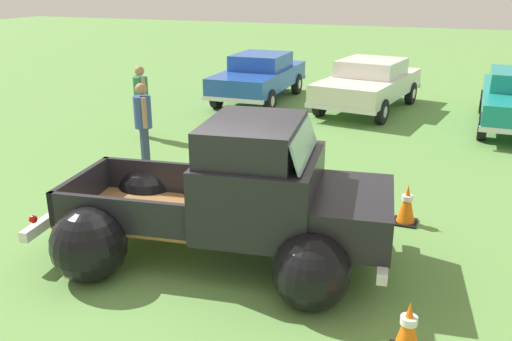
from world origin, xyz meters
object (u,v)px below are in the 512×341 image
vintage_pickup_truck (241,206)px  spectator_0 (141,97)px  show_car_1 (369,83)px  show_car_0 (260,75)px  lane_cone_1 (407,204)px  lane_cone_0 (408,330)px  spectator_2 (143,120)px

vintage_pickup_truck → spectator_0: vintage_pickup_truck is taller
vintage_pickup_truck → show_car_1: size_ratio=1.04×
show_car_0 → lane_cone_1: size_ratio=7.14×
vintage_pickup_truck → lane_cone_0: vintage_pickup_truck is taller
vintage_pickup_truck → lane_cone_1: 2.78m
show_car_1 → spectator_2: spectator_2 is taller
lane_cone_0 → lane_cone_1: size_ratio=1.00×
show_car_1 → spectator_0: size_ratio=2.74×
vintage_pickup_truck → show_car_0: vintage_pickup_truck is taller
spectator_2 → spectator_0: bearing=81.2°
lane_cone_0 → vintage_pickup_truck: bearing=151.2°
show_car_0 → lane_cone_1: 9.36m
show_car_1 → spectator_0: spectator_0 is taller
vintage_pickup_truck → show_car_1: 9.55m
spectator_0 → show_car_1: bearing=-4.1°
spectator_2 → lane_cone_1: bearing=-51.1°
spectator_2 → lane_cone_0: bearing=-78.4°
vintage_pickup_truck → spectator_0: 6.49m
show_car_1 → lane_cone_0: size_ratio=7.37×
vintage_pickup_truck → lane_cone_0: (2.34, -1.29, -0.45)m
show_car_0 → show_car_1: size_ratio=0.97×
spectator_0 → lane_cone_1: spectator_0 is taller
show_car_1 → lane_cone_0: (2.47, -10.84, -0.47)m
show_car_0 → show_car_1: bearing=88.0°
spectator_2 → lane_cone_0: spectator_2 is taller
show_car_0 → spectator_2: (0.27, -6.87, 0.20)m
vintage_pickup_truck → lane_cone_0: 2.71m
show_car_0 → show_car_1: (3.38, -0.00, 0.00)m
lane_cone_1 → spectator_2: bearing=171.9°
show_car_1 → lane_cone_1: show_car_1 is taller
show_car_0 → spectator_2: 6.88m
show_car_1 → lane_cone_1: (2.06, -7.60, -0.47)m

